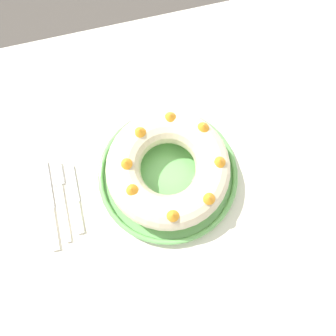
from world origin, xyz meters
name	(u,v)px	position (x,y,z in m)	size (l,w,h in m)	color
ground_plane	(164,220)	(0.00, 0.00, 0.00)	(8.00, 8.00, 0.00)	#4C4742
dining_table	(161,185)	(0.00, 0.00, 0.67)	(1.50, 0.90, 0.76)	silver
serving_dish	(168,174)	(0.02, -0.01, 0.77)	(0.32, 0.32, 0.03)	#6BB760
bundt_cake	(168,168)	(0.02, -0.01, 0.83)	(0.27, 0.27, 0.09)	beige
fork	(61,196)	(-0.23, 0.01, 0.76)	(0.02, 0.19, 0.01)	white
serving_knife	(51,211)	(-0.26, -0.02, 0.76)	(0.02, 0.21, 0.01)	white
cake_knife	(76,204)	(-0.20, -0.02, 0.76)	(0.02, 0.16, 0.01)	white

